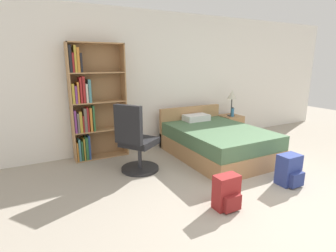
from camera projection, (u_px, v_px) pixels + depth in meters
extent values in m
plane|color=#A39989|center=(309.00, 221.00, 2.82)|extent=(14.00, 14.00, 0.00)
cube|color=white|center=(169.00, 81.00, 5.28)|extent=(9.00, 0.06, 2.60)
cube|color=#AD7F51|center=(71.00, 104.00, 4.30)|extent=(0.02, 0.27, 1.98)
cube|color=#AD7F51|center=(124.00, 101.00, 4.71)|extent=(0.02, 0.27, 1.98)
cube|color=#936C45|center=(97.00, 101.00, 4.61)|extent=(0.93, 0.01, 1.98)
cube|color=#AD7F51|center=(102.00, 156.00, 4.74)|extent=(0.89, 0.25, 0.02)
cube|color=orange|center=(77.00, 151.00, 4.48)|extent=(0.02, 0.20, 0.32)
cube|color=teal|center=(79.00, 150.00, 4.48)|extent=(0.03, 0.17, 0.37)
cube|color=#2D6638|center=(82.00, 150.00, 4.51)|extent=(0.03, 0.20, 0.34)
cube|color=gold|center=(84.00, 148.00, 4.53)|extent=(0.02, 0.21, 0.38)
cube|color=#2D6638|center=(86.00, 148.00, 4.55)|extent=(0.04, 0.21, 0.39)
cube|color=navy|center=(89.00, 147.00, 4.56)|extent=(0.03, 0.19, 0.42)
cube|color=#AD7F51|center=(100.00, 130.00, 4.62)|extent=(0.89, 0.25, 0.02)
cube|color=#7A387F|center=(75.00, 121.00, 4.36)|extent=(0.03, 0.20, 0.38)
cube|color=#665B51|center=(78.00, 123.00, 4.38)|extent=(0.03, 0.18, 0.33)
cube|color=gold|center=(80.00, 122.00, 4.39)|extent=(0.04, 0.17, 0.35)
cube|color=maroon|center=(83.00, 123.00, 4.44)|extent=(0.02, 0.21, 0.28)
cube|color=#665B51|center=(85.00, 120.00, 4.42)|extent=(0.04, 0.17, 0.40)
cube|color=maroon|center=(87.00, 119.00, 4.45)|extent=(0.03, 0.20, 0.41)
cube|color=orange|center=(90.00, 119.00, 4.47)|extent=(0.04, 0.20, 0.40)
cube|color=#2D6638|center=(93.00, 118.00, 4.47)|extent=(0.03, 0.15, 0.44)
cube|color=#AD7F51|center=(99.00, 102.00, 4.50)|extent=(0.89, 0.25, 0.02)
cube|color=gold|center=(73.00, 94.00, 4.23)|extent=(0.04, 0.16, 0.32)
cube|color=#7A387F|center=(75.00, 94.00, 4.27)|extent=(0.03, 0.20, 0.29)
cube|color=orange|center=(78.00, 92.00, 4.28)|extent=(0.03, 0.19, 0.35)
cube|color=maroon|center=(80.00, 90.00, 4.29)|extent=(0.03, 0.19, 0.42)
cube|color=maroon|center=(83.00, 89.00, 4.32)|extent=(0.04, 0.21, 0.43)
cube|color=beige|center=(86.00, 93.00, 4.35)|extent=(0.03, 0.21, 0.31)
cube|color=teal|center=(89.00, 91.00, 4.37)|extent=(0.04, 0.21, 0.38)
cube|color=#AD7F51|center=(97.00, 73.00, 4.38)|extent=(0.89, 0.25, 0.02)
cube|color=black|center=(70.00, 59.00, 4.10)|extent=(0.04, 0.15, 0.42)
cube|color=maroon|center=(73.00, 63.00, 4.13)|extent=(0.03, 0.15, 0.31)
cube|color=gold|center=(75.00, 59.00, 4.16)|extent=(0.03, 0.20, 0.42)
cube|color=orange|center=(78.00, 60.00, 4.16)|extent=(0.04, 0.17, 0.39)
cube|color=black|center=(80.00, 63.00, 4.21)|extent=(0.03, 0.20, 0.30)
cube|color=#AD7F51|center=(95.00, 43.00, 4.27)|extent=(0.93, 0.27, 0.02)
cube|color=#AD7F51|center=(217.00, 149.00, 4.72)|extent=(1.39, 1.90, 0.29)
cube|color=#4C704C|center=(218.00, 135.00, 4.65)|extent=(1.36, 1.86, 0.24)
cube|color=#AD7F51|center=(190.00, 125.00, 5.44)|extent=(1.39, 0.08, 0.78)
cube|color=white|center=(196.00, 118.00, 5.21)|extent=(0.50, 0.30, 0.12)
cylinder|color=#232326|center=(140.00, 168.00, 4.16)|extent=(0.59, 0.59, 0.04)
cylinder|color=#333338|center=(140.00, 156.00, 4.11)|extent=(0.06, 0.06, 0.37)
cube|color=black|center=(139.00, 142.00, 4.06)|extent=(0.67, 0.67, 0.10)
cube|color=black|center=(128.00, 125.00, 3.73)|extent=(0.32, 0.40, 0.57)
cube|color=#AD7F51|center=(230.00, 127.00, 5.88)|extent=(0.45, 0.44, 0.51)
sphere|color=tan|center=(237.00, 124.00, 5.66)|extent=(0.02, 0.02, 0.02)
cylinder|color=#333333|center=(231.00, 115.00, 5.77)|extent=(0.16, 0.16, 0.02)
cylinder|color=#333333|center=(231.00, 107.00, 5.73)|extent=(0.02, 0.02, 0.36)
cone|color=beige|center=(232.00, 94.00, 5.66)|extent=(0.21, 0.21, 0.19)
cylinder|color=teal|center=(233.00, 112.00, 5.68)|extent=(0.06, 0.06, 0.18)
cylinder|color=#2D2D33|center=(233.00, 108.00, 5.66)|extent=(0.04, 0.04, 0.02)
cube|color=navy|center=(288.00, 169.00, 3.64)|extent=(0.30, 0.21, 0.43)
cube|color=navy|center=(297.00, 180.00, 3.54)|extent=(0.23, 0.07, 0.19)
cube|color=maroon|center=(226.00, 192.00, 3.04)|extent=(0.29, 0.17, 0.41)
cube|color=maroon|center=(232.00, 203.00, 2.96)|extent=(0.22, 0.06, 0.18)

